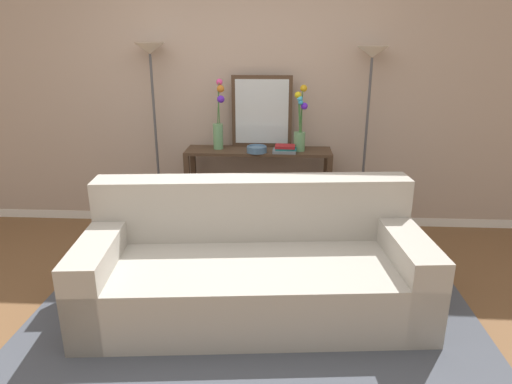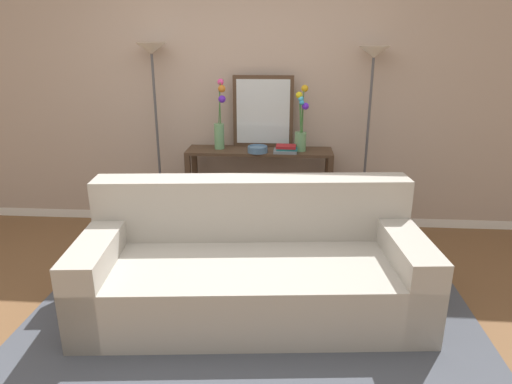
{
  "view_description": "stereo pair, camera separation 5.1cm",
  "coord_description": "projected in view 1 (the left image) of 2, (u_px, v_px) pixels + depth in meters",
  "views": [
    {
      "loc": [
        0.54,
        -2.57,
        1.84
      ],
      "look_at": [
        0.33,
        0.93,
        0.66
      ],
      "focal_mm": 31.77,
      "sensor_mm": 36.0,
      "label": 1
    },
    {
      "loc": [
        0.59,
        -2.57,
        1.84
      ],
      "look_at": [
        0.33,
        0.93,
        0.66
      ],
      "focal_mm": 31.77,
      "sensor_mm": 36.0,
      "label": 2
    }
  ],
  "objects": [
    {
      "name": "book_row_under_console",
      "position": [
        223.0,
        226.0,
        4.57
      ],
      "size": [
        0.41,
        0.17,
        0.13
      ],
      "color": "#B77F33",
      "rests_on": "ground"
    },
    {
      "name": "floor_lamp_right",
      "position": [
        370.0,
        90.0,
        4.13
      ],
      "size": [
        0.28,
        0.28,
        1.79
      ],
      "color": "#4C4C51",
      "rests_on": "ground"
    },
    {
      "name": "ground_plane",
      "position": [
        199.0,
        329.0,
        3.05
      ],
      "size": [
        16.0,
        16.0,
        0.02
      ],
      "primitive_type": "cube",
      "color": "brown"
    },
    {
      "name": "back_wall",
      "position": [
        229.0,
        83.0,
        4.44
      ],
      "size": [
        12.0,
        0.15,
        2.88
      ],
      "color": "white",
      "rests_on": "ground"
    },
    {
      "name": "area_rug",
      "position": [
        253.0,
        317.0,
        3.16
      ],
      "size": [
        3.11,
        1.81,
        0.01
      ],
      "color": "#474C56",
      "rests_on": "ground"
    },
    {
      "name": "fruit_bowl",
      "position": [
        257.0,
        149.0,
        4.18
      ],
      "size": [
        0.18,
        0.18,
        0.06
      ],
      "color": "#4C7093",
      "rests_on": "console_table"
    },
    {
      "name": "couch",
      "position": [
        254.0,
        267.0,
        3.22
      ],
      "size": [
        2.41,
        1.21,
        0.88
      ],
      "color": "#ADA89E",
      "rests_on": "ground"
    },
    {
      "name": "vase_short_flowers",
      "position": [
        300.0,
        127.0,
        4.18
      ],
      "size": [
        0.12,
        0.12,
        0.6
      ],
      "color": "#669E6B",
      "rests_on": "console_table"
    },
    {
      "name": "vase_tall_flowers",
      "position": [
        219.0,
        123.0,
        4.25
      ],
      "size": [
        0.12,
        0.1,
        0.65
      ],
      "color": "#669E6B",
      "rests_on": "console_table"
    },
    {
      "name": "book_stack",
      "position": [
        285.0,
        149.0,
        4.18
      ],
      "size": [
        0.22,
        0.17,
        0.07
      ],
      "color": "slate",
      "rests_on": "console_table"
    },
    {
      "name": "console_table",
      "position": [
        258.0,
        177.0,
        4.38
      ],
      "size": [
        1.38,
        0.35,
        0.85
      ],
      "color": "#473323",
      "rests_on": "ground"
    },
    {
      "name": "wall_mirror",
      "position": [
        262.0,
        112.0,
        4.32
      ],
      "size": [
        0.58,
        0.02,
        0.68
      ],
      "color": "#473323",
      "rests_on": "console_table"
    },
    {
      "name": "floor_lamp_left",
      "position": [
        152.0,
        86.0,
        4.24
      ],
      "size": [
        0.28,
        0.28,
        1.82
      ],
      "color": "#4C4C51",
      "rests_on": "ground"
    }
  ]
}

